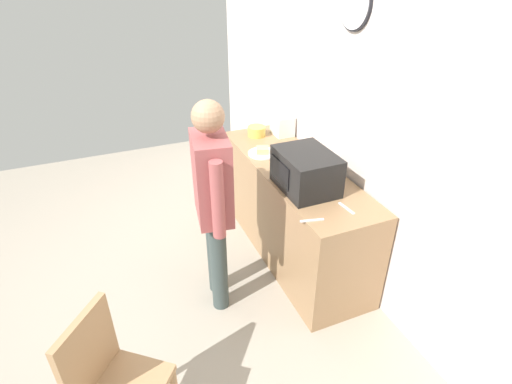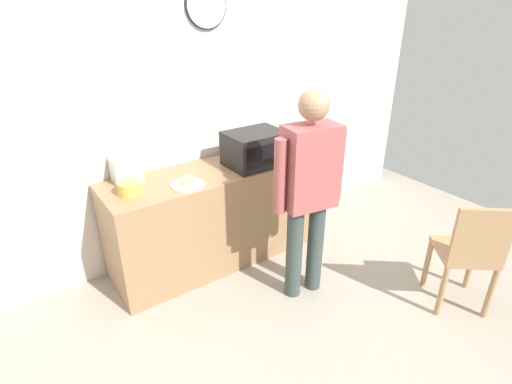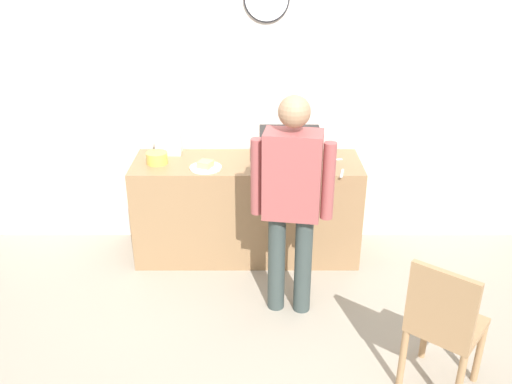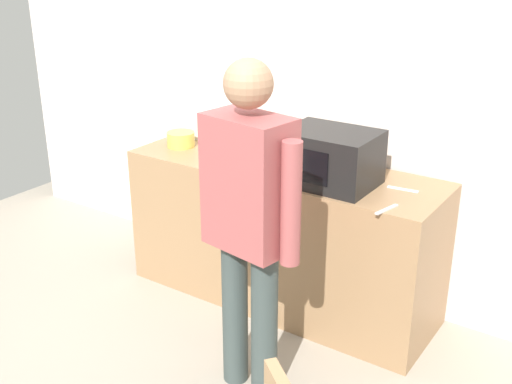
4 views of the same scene
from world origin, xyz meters
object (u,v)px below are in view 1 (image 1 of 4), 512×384
Objects in this scene: microwave at (306,171)px; sandwich_plate at (262,152)px; spoon_utensil at (347,208)px; toaster at (282,125)px; person_standing at (213,196)px; salad_bowl at (257,131)px; wooden_chair at (112,379)px; fork_utensil at (312,220)px.

sandwich_plate is at bearing -175.18° from microwave.
toaster is at bearing 172.87° from spoon_utensil.
person_standing is (0.67, -0.68, 0.07)m from sandwich_plate.
sandwich_plate is 0.44m from salad_bowl.
toaster reaches higher than spoon_utensil.
microwave is 2.78× the size of salad_bowl.
spoon_utensil is 1.83m from wooden_chair.
spoon_utensil is at bearing 10.21° from sandwich_plate.
sandwich_plate is 1.12m from fork_utensil.
person_standing is (1.02, -1.05, -0.01)m from toaster.
person_standing is at bearing -114.87° from spoon_utensil.
sandwich_plate is 1.20× the size of toaster.
person_standing is (-0.03, -0.74, -0.06)m from microwave.
fork_utensil is 0.18× the size of wooden_chair.
salad_bowl is 1.50m from spoon_utensil.
wooden_chair is (1.89, -1.91, -0.47)m from toaster.
fork_utensil is at bearing -5.71° from sandwich_plate.
sandwich_plate is at bearing -169.79° from spoon_utensil.
microwave is 0.53× the size of wooden_chair.
wooden_chair is at bearing -45.35° from toaster.
sandwich_plate is 1.55× the size of fork_utensil.
person_standing reaches higher than microwave.
wooden_chair is at bearing -44.85° from person_standing.
wooden_chair is (1.54, -1.54, -0.39)m from sandwich_plate.
salad_bowl is at bearing -177.10° from spoon_utensil.
toaster is at bearing 75.51° from salad_bowl.
person_standing reaches higher than fork_utensil.
person_standing is (1.09, -0.80, 0.04)m from salad_bowl.
person_standing is at bearing -127.89° from fork_utensil.
salad_bowl is at bearing 164.26° from sandwich_plate.
person_standing reaches higher than spoon_utensil.
fork_utensil is 0.31m from spoon_utensil.
microwave reaches higher than fork_utensil.
sandwich_plate is 1.47× the size of salad_bowl.
sandwich_plate is (-0.70, -0.06, -0.13)m from microwave.
person_standing is at bearing -91.95° from microwave.
toaster is 1.55m from fork_utensil.
microwave is at bearing 88.05° from person_standing.
spoon_utensil is (1.43, -0.18, -0.10)m from toaster.
sandwich_plate is 1.55× the size of spoon_utensil.
toaster is 0.23× the size of wooden_chair.
fork_utensil is (1.46, -0.48, -0.10)m from toaster.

